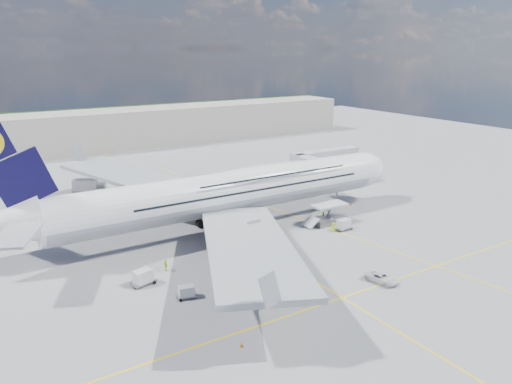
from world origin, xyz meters
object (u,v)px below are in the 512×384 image
catering_truck_inner (116,211)px  cone_wing_left_outer (86,208)px  jet_bridge (322,160)px  dolly_nose_near (284,258)px  crew_loader (324,216)px  dolly_row_c (237,298)px  cone_wing_right_inner (279,264)px  service_van (382,278)px  crew_van (334,227)px  cone_wing_left_inner (163,221)px  dolly_back (143,277)px  crew_tug (247,284)px  cone_wing_right_outer (241,345)px  cone_nose (351,204)px  baggage_tug (249,251)px  airliner (229,191)px  dolly_row_b (230,270)px  catering_truck_outer (89,189)px  dolly_row_a (186,292)px  dolly_nose_far (344,224)px  cargo_loader (328,217)px  crew_nose (316,206)px  crew_wing (166,265)px

catering_truck_inner → cone_wing_left_outer: (-2.97, 10.49, -1.77)m
jet_bridge → catering_truck_inner: jet_bridge is taller
dolly_nose_near → crew_loader: 19.66m
dolly_row_c → cone_wing_right_inner: bearing=7.4°
service_van → crew_van: crew_van is taller
crew_van → cone_wing_left_inner: crew_van is taller
dolly_back → crew_van: size_ratio=2.14×
dolly_nose_near → crew_tug: bearing=-158.8°
service_van → dolly_row_c: bearing=150.4°
cone_wing_right_outer → cone_nose: bearing=35.3°
cone_wing_right_inner → baggage_tug: bearing=107.9°
airliner → dolly_row_c: 27.06m
dolly_row_b → cone_nose: size_ratio=5.48×
catering_truck_inner → crew_tug: bearing=-61.1°
crew_loader → cone_wing_left_outer: bearing=172.8°
catering_truck_outer → crew_van: catering_truck_outer is taller
jet_bridge → crew_van: 27.31m
crew_tug → dolly_nose_near: bearing=47.3°
cone_wing_left_outer → catering_truck_inner: bearing=-74.2°
cone_nose → cone_wing_left_outer: cone_wing_left_outer is taller
dolly_row_a → cone_nose: bearing=33.7°
dolly_nose_near → crew_van: crew_van is taller
dolly_row_b → dolly_nose_near: dolly_nose_near is taller
dolly_nose_near → crew_loader: (16.53, 10.63, 0.55)m
cone_nose → cone_wing_left_outer: size_ratio=0.98×
dolly_nose_far → crew_loader: dolly_nose_far is taller
cargo_loader → dolly_row_a: (-33.75, -12.33, -0.37)m
cone_nose → cone_wing_right_inner: bearing=-150.5°
dolly_row_a → baggage_tug: (13.84, 7.20, -0.09)m
crew_nose → dolly_row_a: bearing=175.3°
airliner → cone_wing_left_outer: 31.95m
dolly_nose_far → service_van: dolly_nose_far is taller
crew_van → cone_nose: crew_van is taller
crew_tug → airliner: bearing=83.6°
cone_wing_left_inner → crew_van: bearing=-41.5°
cone_wing_left_outer → cone_nose: bearing=-29.3°
dolly_row_b → baggage_tug: baggage_tug is taller
dolly_row_b → cone_nose: 39.18m
service_van → crew_loader: crew_loader is taller
cargo_loader → cone_wing_right_inner: (-18.15, -10.56, -1.00)m
airliner → dolly_row_c: bearing=-117.3°
airliner → service_van: airliner is taller
dolly_row_b → catering_truck_outer: bearing=86.9°
cone_wing_right_inner → cone_wing_right_outer: (-15.19, -14.89, -0.01)m
jet_bridge → dolly_row_c: bearing=-140.5°
jet_bridge → crew_wing: (-45.85, -21.40, -5.98)m
dolly_back → dolly_nose_far: size_ratio=1.15×
crew_loader → crew_tug: crew_tug is taller
baggage_tug → catering_truck_inner: size_ratio=0.39×
crew_wing → cone_wing_right_inner: crew_wing is taller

